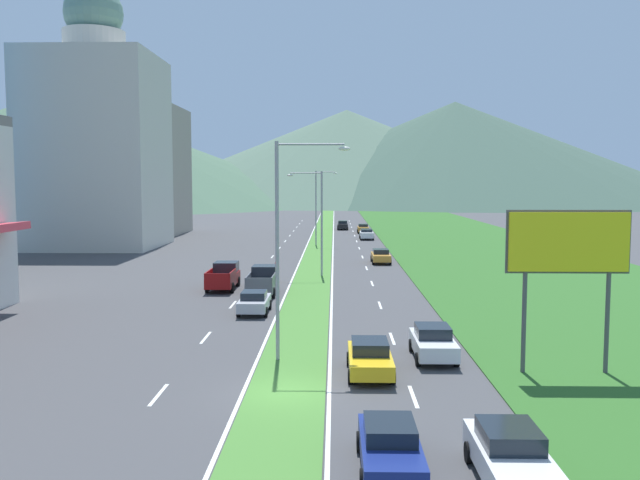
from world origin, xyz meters
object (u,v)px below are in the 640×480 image
object	(u,v)px
street_lamp_near	(285,236)
car_2	(510,455)
street_lamp_mid	(318,216)
car_6	(343,225)
car_7	(381,256)
billboard_roadside	(568,250)
street_lamp_far	(318,203)
car_5	(363,228)
motorcycle_rider	(276,274)
car_3	(433,342)
pickup_truck_1	(224,276)
car_8	(370,357)
car_1	(367,234)
car_4	(254,302)
car_0	(390,446)
pickup_truck_0	(263,281)

from	to	relation	value
street_lamp_near	car_2	xyz separation A→B (m)	(7.33, -12.87, -5.17)
street_lamp_mid	car_6	world-z (taller)	street_lamp_mid
car_7	billboard_roadside	bearing A→B (deg)	7.61
street_lamp_near	street_lamp_far	size ratio (longest dim) A/B	1.05
car_5	motorcycle_rider	world-z (taller)	motorcycle_rider
street_lamp_far	car_3	distance (m)	57.24
car_2	car_6	size ratio (longest dim) A/B	0.98
car_7	pickup_truck_1	distance (m)	21.92
street_lamp_far	car_8	distance (m)	59.64
car_1	car_3	world-z (taller)	car_3
street_lamp_mid	street_lamp_far	xyz separation A→B (m)	(-0.67, 28.62, 0.23)
car_6	street_lamp_far	bearing A→B (deg)	-6.84
car_4	car_2	bearing A→B (deg)	-157.29
car_2	pickup_truck_1	bearing A→B (deg)	-158.00
car_0	car_2	distance (m)	3.43
car_0	pickup_truck_0	size ratio (longest dim) A/B	0.82
car_3	car_6	bearing A→B (deg)	-177.78
car_0	car_1	bearing A→B (deg)	177.80
car_1	car_2	xyz separation A→B (m)	(0.30, -79.94, 0.02)
car_2	pickup_truck_1	distance (m)	36.89
car_4	street_lamp_near	bearing A→B (deg)	-165.98
billboard_roadside	street_lamp_mid	bearing A→B (deg)	111.08
pickup_truck_1	billboard_roadside	bearing A→B (deg)	-140.68
car_1	pickup_truck_1	distance (m)	47.69
car_0	car_2	world-z (taller)	car_2
car_0	car_7	xyz separation A→B (m)	(3.18, 50.56, 0.02)
car_8	billboard_roadside	bearing A→B (deg)	91.52
car_5	car_4	bearing A→B (deg)	-8.35
car_4	car_7	bearing A→B (deg)	-20.41
car_3	car_4	size ratio (longest dim) A/B	1.03
billboard_roadside	car_2	size ratio (longest dim) A/B	1.62
car_2	pickup_truck_0	size ratio (longest dim) A/B	0.84
street_lamp_mid	pickup_truck_1	distance (m)	11.19
car_2	street_lamp_far	bearing A→B (deg)	-174.15
street_lamp_mid	car_3	xyz separation A→B (m)	(6.27, -27.99, -4.64)
car_8	pickup_truck_1	xyz separation A→B (m)	(-10.40, 23.50, 0.22)
street_lamp_far	pickup_truck_1	bearing A→B (deg)	-100.51
car_7	pickup_truck_0	xyz separation A→B (m)	(-10.29, -19.44, 0.24)
motorcycle_rider	street_lamp_far	bearing A→B (deg)	-4.76
street_lamp_mid	car_5	size ratio (longest dim) A/B	2.19
car_5	car_2	bearing A→B (deg)	0.19
car_6	motorcycle_rider	world-z (taller)	motorcycle_rider
street_lamp_near	pickup_truck_0	size ratio (longest dim) A/B	1.93
car_3	pickup_truck_1	xyz separation A→B (m)	(-13.59, 20.79, 0.18)
pickup_truck_1	motorcycle_rider	bearing A→B (deg)	-50.87
billboard_roadside	car_2	bearing A→B (deg)	-115.62
street_lamp_far	pickup_truck_1	size ratio (longest dim) A/B	1.84
street_lamp_mid	car_0	xyz separation A→B (m)	(3.16, -40.61, -4.71)
car_3	billboard_roadside	bearing A→B (deg)	65.59
car_0	car_4	xyz separation A→B (m)	(-6.86, 23.57, 0.02)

